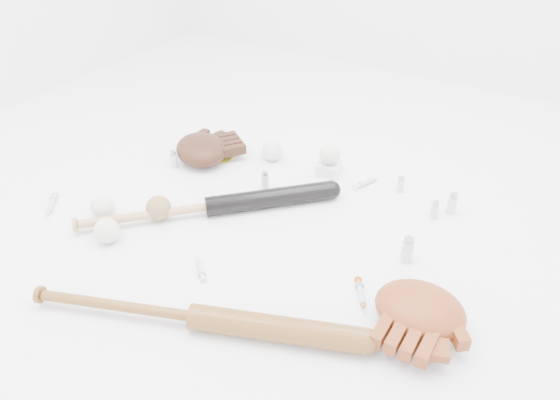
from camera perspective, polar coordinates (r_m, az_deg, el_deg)
The scene contains 21 objects.
bat_dark at distance 1.80m, azimuth -7.48°, elevation -0.69°, with size 0.89×0.07×0.07m, color black, non-canonical shape.
bat_wood at distance 1.42m, azimuth -8.97°, elevation -11.95°, with size 0.91×0.07×0.07m, color brown, non-canonical shape.
glove_dark at distance 2.10m, azimuth -8.25°, elevation 5.29°, with size 0.27×0.27×0.10m, color #341A0E, non-canonical shape.
glove_tan at distance 1.45m, azimuth 14.42°, elevation -10.97°, with size 0.28×0.28×0.10m, color brown, non-canonical shape.
trading_card at distance 2.13m, azimuth -5.76°, elevation 4.54°, with size 0.06×0.09×0.00m, color gold.
pedestal at distance 2.01m, azimuth 5.11°, elevation 3.31°, with size 0.08×0.08×0.04m, color white.
baseball_on_pedestal at distance 1.98m, azimuth 5.20°, elevation 4.83°, with size 0.08×0.08×0.08m, color silver.
baseball_left at distance 1.86m, azimuth -18.03°, elevation -0.70°, with size 0.08×0.08×0.08m, color silver.
baseball_upper at distance 2.09m, azimuth -0.82°, elevation 5.18°, with size 0.08×0.08×0.08m, color silver.
baseball_mid at distance 1.75m, azimuth -17.64°, elevation -3.08°, with size 0.08×0.08×0.08m, color silver.
baseball_aged at distance 1.80m, azimuth -12.57°, elevation -0.85°, with size 0.08×0.08×0.08m, color olive.
syringe_0 at distance 1.98m, azimuth -22.82°, elevation -0.53°, with size 0.16×0.03×0.02m, color #ADBCC6, non-canonical shape.
syringe_1 at distance 1.60m, azimuth -8.36°, elevation -7.04°, with size 0.13×0.02×0.02m, color #ADBCC6, non-canonical shape.
syringe_2 at distance 1.98m, azimuth 9.13°, elevation 1.87°, with size 0.15×0.03×0.02m, color #ADBCC6, non-canonical shape.
syringe_3 at distance 1.51m, azimuth 8.49°, elevation -9.79°, with size 0.15×0.03×0.02m, color #ADBCC6, non-canonical shape.
vial_0 at distance 1.84m, azimuth 15.85°, elevation -0.98°, with size 0.02×0.02×0.06m, color silver.
vial_1 at distance 1.95m, azimuth 12.50°, elevation 1.62°, with size 0.02×0.02×0.06m, color silver.
vial_2 at distance 1.91m, azimuth -1.58°, elevation 2.03°, with size 0.03×0.03×0.07m, color silver.
vial_3 at distance 1.63m, azimuth 13.17°, elevation -5.07°, with size 0.04×0.04×0.08m, color silver.
vial_4 at distance 2.08m, azimuth -11.05°, elevation 4.19°, with size 0.03×0.03×0.07m, color silver.
vial_5 at distance 1.87m, azimuth 17.55°, elevation -0.34°, with size 0.03×0.03×0.08m, color silver.
Camera 1 is at (0.74, -1.18, 1.05)m, focal length 35.00 mm.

